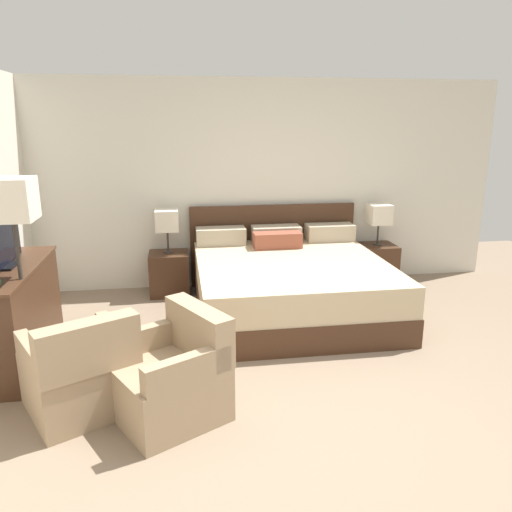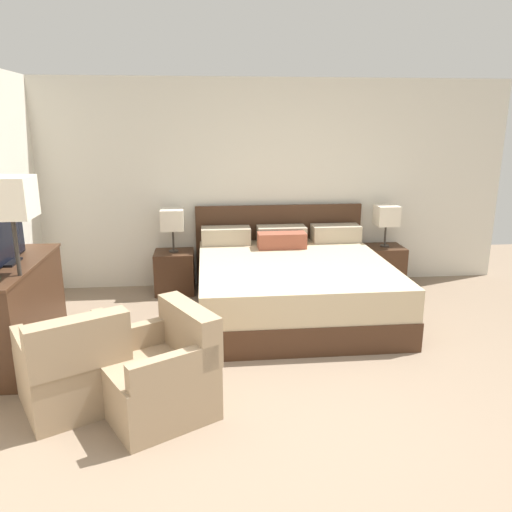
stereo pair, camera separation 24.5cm
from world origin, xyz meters
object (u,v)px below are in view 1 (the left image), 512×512
Objects in this scene: armchair_by_window at (81,374)px; dresser at (11,314)px; armchair_companion at (172,377)px; bed at (290,283)px; tv at (0,232)px; floor_lamp at (13,213)px; nightstand_left at (169,273)px; table_lamp_right at (379,215)px; nightstand_right at (376,264)px; table_lamp_left at (167,221)px.

dresser is at bearing 129.04° from armchair_by_window.
armchair_companion is at bearing -12.83° from armchair_by_window.
tv is (-2.61, -0.79, 0.83)m from bed.
floor_lamp reaches higher than dresser.
bed is 2.85m from tv.
armchair_companion is (1.36, -1.04, -0.86)m from tv.
dresser is (-2.61, -0.80, 0.12)m from bed.
nightstand_left is at bearing 50.23° from tv.
bed is at bearing -30.82° from nightstand_left.
nightstand_left is at bearing 50.34° from dresser.
bed is at bearing -149.15° from table_lamp_right.
tv is at bearing -158.17° from nightstand_right.
nightstand_left is 2.06m from dresser.
tv reaches higher than armchair_companion.
armchair_by_window is (-0.59, -2.47, -0.61)m from table_lamp_left.
table_lamp_right is 0.36× the size of dresser.
armchair_by_window is (-3.19, -2.47, -0.61)m from table_lamp_right.
nightstand_left is 2.23m from tv.
armchair_companion is at bearing -124.27° from bed.
nightstand_right is at bearing 27.65° from floor_lamp.
table_lamp_right is at bearing 21.95° from dresser.
bed is 4.20× the size of nightstand_left.
table_lamp_right is at bearing 90.00° from nightstand_right.
table_lamp_left and table_lamp_right have the same top height.
table_lamp_left is at bearing 50.36° from dresser.
dresser is (-1.31, -1.58, 0.18)m from nightstand_left.
table_lamp_left reaches higher than dresser.
nightstand_left is 2.47m from floor_lamp.
bed reaches higher than dresser.
tv is 1.92m from armchair_companion.
floor_lamp reaches higher than armchair_companion.
table_lamp_right is at bearing 21.85° from tv.
dresser is (-3.91, -1.58, 0.18)m from nightstand_right.
table_lamp_left is 2.61m from armchair_by_window.
armchair_by_window is 1.00× the size of armchair_companion.
nightstand_right is at bearing 21.94° from dresser.
floor_lamp is (-1.08, -1.93, 1.11)m from nightstand_left.
dresser reaches higher than armchair_companion.
dresser is at bearing -158.05° from table_lamp_right.
bed is 4.20× the size of nightstand_right.
table_lamp_left is at bearing 91.20° from armchair_companion.
tv is (0.00, 0.01, 0.71)m from dresser.
nightstand_right is 3.65m from armchair_companion.
nightstand_right is (2.61, 0.00, 0.00)m from nightstand_left.
armchair_by_window is (0.72, -0.90, -0.86)m from tv.
floor_lamp is at bearing -119.13° from nightstand_left.
armchair_by_window is at bearing 167.17° from armchair_companion.
bed is at bearing 41.75° from armchair_by_window.
tv is at bearing 142.48° from armchair_companion.
floor_lamp is (0.23, -0.35, 0.93)m from dresser.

